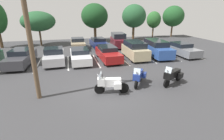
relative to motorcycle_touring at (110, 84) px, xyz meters
The scene contains 21 objects.
ground 0.85m from the motorcycle_touring, 100.72° to the left, with size 44.00×44.00×0.10m, color #38383A.
motorcycle_touring is the anchor object (origin of this frame).
motorcycle_second 2.35m from the motorcycle_touring, 19.56° to the left, with size 1.39×1.86×1.41m.
motorcycle_third 4.56m from the motorcycle_touring, ahead, with size 2.11×1.34×1.44m.
parking_stripes 7.58m from the motorcycle_touring, 98.51° to the left, with size 25.70×5.03×0.01m.
car_charcoal 10.29m from the motorcycle_touring, 131.31° to the left, with size 2.10×4.96×1.51m.
car_silver 8.54m from the motorcycle_touring, 116.52° to the left, with size 2.06×4.35×1.50m.
car_white 7.62m from the motorcycle_touring, 99.91° to the left, with size 1.85×4.88×1.33m.
car_red 7.58m from the motorcycle_touring, 78.04° to the left, with size 1.92×4.90×1.44m.
car_champagne 8.62m from the motorcycle_touring, 58.25° to the left, with size 1.87×4.27×1.83m.
car_blue 10.43m from the motorcycle_touring, 45.89° to the left, with size 2.19×4.93×1.80m.
car_grey 12.65m from the motorcycle_touring, 35.46° to the left, with size 1.99×4.93×1.44m.
car_far_tan 13.75m from the motorcycle_touring, 94.84° to the left, with size 1.82×4.37×1.48m.
car_far_navy 13.61m from the motorcycle_touring, 82.92° to the left, with size 2.08×4.76×1.38m.
car_far_maroon 14.24m from the motorcycle_touring, 71.43° to the left, with size 2.18×4.47×1.96m.
utility_pole 5.95m from the motorcycle_touring, behind, with size 1.70×0.82×9.24m.
tree_center_left 18.71m from the motorcycle_touring, 109.94° to the left, with size 4.73×4.73×4.88m.
tree_far_right 19.13m from the motorcycle_touring, 83.83° to the left, with size 4.26×4.26×6.05m.
tree_left 24.97m from the motorcycle_touring, 56.77° to the left, with size 2.64×2.64×4.83m.
tree_far_left 27.12m from the motorcycle_touring, 49.44° to the left, with size 4.01×4.01×5.84m.
tree_right 21.19m from the motorcycle_touring, 64.97° to the left, with size 4.10×4.10×5.98m.
Camera 1 is at (-2.17, -9.63, 4.93)m, focal length 26.77 mm.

